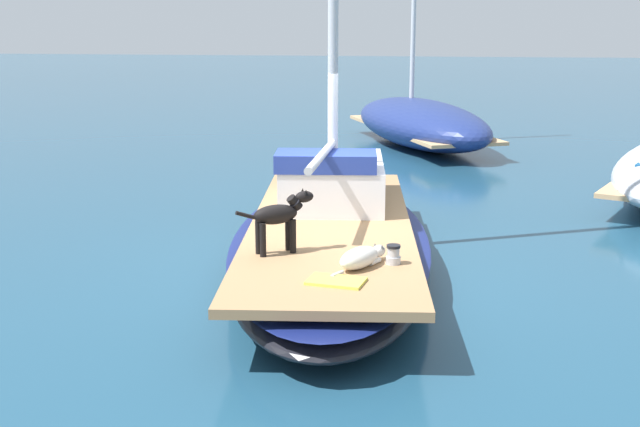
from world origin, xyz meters
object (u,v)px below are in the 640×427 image
object	(u,v)px
deck_winch	(393,255)
deck_towel	(336,281)
dog_white	(361,257)
moored_boat_far_astern	(421,122)
dog_black	(279,216)
sailboat_main	(331,246)

from	to	relation	value
deck_winch	deck_towel	distance (m)	0.90
dog_white	moored_boat_far_astern	xyz separation A→B (m)	(0.35, 12.79, -0.15)
dog_black	deck_winch	world-z (taller)	dog_black
sailboat_main	deck_towel	world-z (taller)	deck_towel
deck_winch	deck_towel	world-z (taller)	deck_winch
sailboat_main	deck_towel	size ratio (longest dim) A/B	13.31
sailboat_main	dog_black	size ratio (longest dim) A/B	9.06
deck_winch	moored_boat_far_astern	size ratio (longest dim) A/B	0.03
deck_winch	deck_towel	bearing A→B (deg)	-126.38
deck_towel	sailboat_main	bearing A→B (deg)	98.50
sailboat_main	moored_boat_far_astern	size ratio (longest dim) A/B	1.00
dog_white	deck_winch	bearing A→B (deg)	26.43
dog_black	deck_towel	xyz separation A→B (m)	(0.76, -0.97, -0.41)
dog_black	deck_winch	xyz separation A→B (m)	(1.29, -0.26, -0.32)
deck_towel	moored_boat_far_astern	world-z (taller)	moored_boat_far_astern
sailboat_main	deck_towel	distance (m)	2.51
dog_white	dog_black	bearing A→B (deg)	156.25
dog_white	moored_boat_far_astern	size ratio (longest dim) A/B	0.12
deck_winch	deck_towel	size ratio (longest dim) A/B	0.38
deck_winch	moored_boat_far_astern	world-z (taller)	moored_boat_far_astern
sailboat_main	dog_black	distance (m)	1.71
dog_black	moored_boat_far_astern	distance (m)	12.45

